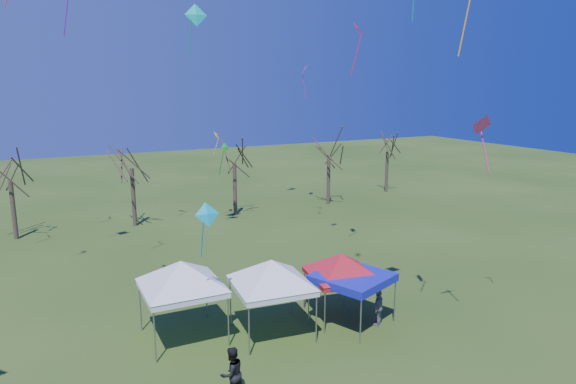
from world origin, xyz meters
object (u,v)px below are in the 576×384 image
person_grey (378,307)px  tent_blue (353,278)px  tree_1 (8,160)px  tent_white_mid (271,265)px  tree_2 (130,147)px  tree_3 (234,145)px  tree_4 (329,140)px  tent_red (342,258)px  person_dark (232,373)px  tent_white_west (181,266)px  tree_5 (388,137)px

person_grey → tent_blue: bearing=-74.3°
tree_1 → tent_blue: 26.70m
tree_1 → tent_white_mid: size_ratio=1.66×
tree_2 → tree_3: tree_2 is taller
tree_4 → tree_1: bearing=178.6°
tree_1 → tent_red: 25.88m
tent_white_mid → person_grey: bearing=-17.4°
tree_1 → tent_red: (14.11, -21.51, -2.82)m
tent_white_mid → person_grey: (4.77, -1.50, -2.37)m
tree_3 → tree_4: (9.32, -0.04, -0.02)m
tree_1 → tent_white_mid: tree_1 is taller
tree_4 → person_dark: 31.61m
tree_3 → tent_white_mid: bearing=-106.9°
tent_white_west → tent_red: 7.49m
tree_3 → tree_4: 9.32m
tent_white_west → tent_white_mid: (3.66, -1.38, -0.09)m
tree_4 → tree_5: (8.37, 2.06, -0.33)m
tree_2 → tent_red: bearing=-74.9°
tent_white_west → tent_red: tent_white_west is taller
tree_4 → tent_blue: tree_4 is taller
tree_1 → tree_5: tree_1 is taller
tree_2 → tree_3: 8.41m
tree_4 → tent_white_west: 27.66m
tree_1 → tent_white_west: bearing=-71.5°
tree_2 → tree_4: (17.72, -0.38, -0.23)m
tree_3 → person_grey: size_ratio=4.51×
person_grey → person_dark: bearing=-21.7°
tree_1 → person_grey: (15.18, -23.07, -4.91)m
tree_2 → tent_white_mid: bearing=-84.6°
tent_white_mid → tent_red: tent_white_mid is taller
tree_5 → tent_red: (-20.38, -22.93, -2.76)m
tree_4 → tree_2: bearing=178.8°
tent_white_mid → tree_3: bearing=73.1°
tree_1 → person_grey: size_ratio=4.30×
tree_4 → person_grey: size_ratio=4.50×
tree_3 → tree_5: bearing=6.5°
person_grey → person_dark: size_ratio=0.90×
person_dark → tree_1: bearing=-88.7°
tree_1 → person_dark: size_ratio=3.88×
tree_1 → tree_3: (16.80, -0.60, 0.29)m
tent_white_mid → tree_4: bearing=53.1°
tree_1 → tree_4: tree_4 is taller
tree_5 → tent_red: size_ratio=1.81×
tree_3 → tent_blue: size_ratio=1.98×
tent_white_mid → tent_red: (3.70, 0.06, -0.28)m
tree_5 → tree_2: bearing=-176.3°
tree_2 → tree_4: tree_2 is taller
tent_white_mid → person_dark: tent_white_mid is taller
tree_5 → tent_white_west: size_ratio=1.59×
tree_4 → tent_white_west: size_ratio=1.68×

